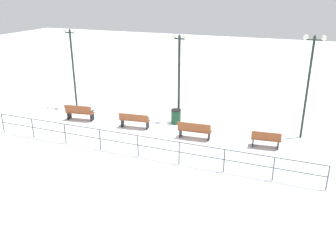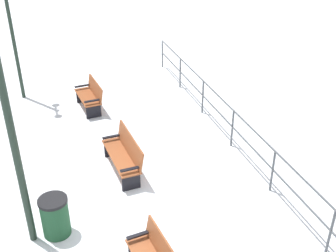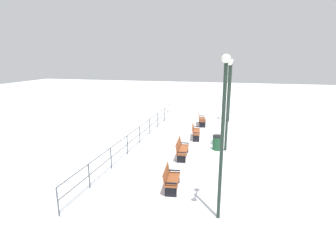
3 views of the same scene
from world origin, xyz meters
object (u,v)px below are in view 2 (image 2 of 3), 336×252
(lamppost_middle, at_px, (3,91))
(trash_bin, at_px, (55,216))
(bench_second, at_px, (124,154))
(bench_nearest, at_px, (90,96))

(lamppost_middle, height_order, trash_bin, lamppost_middle)
(lamppost_middle, relative_size, trash_bin, 5.93)
(bench_second, bearing_deg, lamppost_middle, 32.99)
(bench_second, xyz_separation_m, lamppost_middle, (2.16, 1.63, 2.60))
(lamppost_middle, xyz_separation_m, trash_bin, (-0.45, -0.01, -2.65))
(bench_second, height_order, trash_bin, bench_second)
(bench_second, xyz_separation_m, trash_bin, (1.71, 1.62, -0.06))
(bench_second, bearing_deg, trash_bin, 39.41)
(bench_nearest, height_order, trash_bin, bench_nearest)
(bench_second, relative_size, trash_bin, 2.10)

